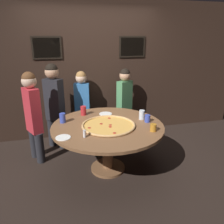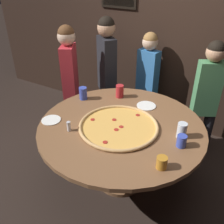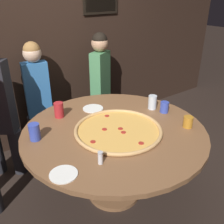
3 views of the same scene
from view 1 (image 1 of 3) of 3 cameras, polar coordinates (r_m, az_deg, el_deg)
ground_plane at (r=3.50m, az=-1.06°, el=-14.59°), size 24.00×24.00×0.00m
back_wall at (r=4.34m, az=-5.30°, el=10.62°), size 6.40×0.08×2.60m
dining_table at (r=3.20m, az=-1.13°, el=-5.43°), size 1.61×1.61×0.74m
giant_pizza at (r=3.09m, az=-0.91°, el=-3.48°), size 0.76×0.76×0.03m
drink_cup_near_left at (r=3.27m, az=9.24°, el=-1.68°), size 0.08×0.08×0.11m
drink_cup_far_left at (r=2.97m, az=10.72°, el=-4.04°), size 0.08×0.08×0.10m
drink_cup_by_shaker at (r=3.54m, az=-7.48°, el=0.35°), size 0.09×0.09×0.15m
drink_cup_beside_pizza at (r=3.28m, az=-12.79°, el=-1.53°), size 0.09×0.09×0.14m
drink_cup_centre_back at (r=3.36m, az=7.80°, el=-0.71°), size 0.09×0.09×0.14m
white_plate_beside_cup at (r=3.57m, az=-1.69°, el=-0.48°), size 0.21×0.21×0.01m
white_plate_left_side at (r=2.82m, az=-12.65°, el=-6.53°), size 0.19×0.19×0.01m
condiment_shaker at (r=2.77m, az=-7.20°, el=-5.65°), size 0.04×0.04×0.10m
diner_centre_back at (r=4.24m, az=3.27°, el=3.27°), size 0.36×0.27×1.38m
diner_far_left at (r=3.94m, az=-14.82°, el=2.62°), size 0.38×0.34×1.52m
diner_far_right at (r=3.61m, az=-19.98°, el=-0.08°), size 0.29×0.38×1.46m
diner_side_right at (r=4.21m, az=-7.82°, el=2.69°), size 0.35×0.20×1.34m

